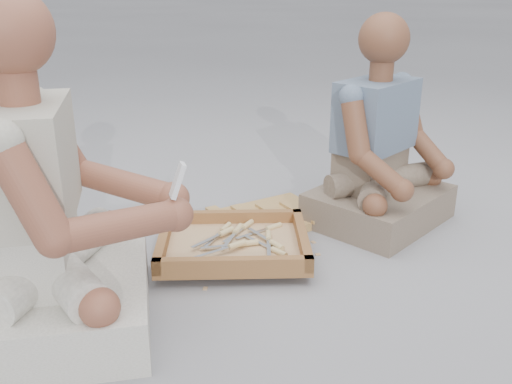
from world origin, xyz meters
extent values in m
plane|color=gray|center=(0.00, 0.00, 0.00)|extent=(60.00, 60.00, 0.00)
cube|color=olive|center=(0.04, 0.61, 0.02)|extent=(0.61, 0.51, 0.03)
cube|color=brown|center=(-0.14, 0.31, 0.04)|extent=(0.62, 0.53, 0.02)
cube|color=brown|center=(-0.11, 0.51, 0.08)|extent=(0.56, 0.12, 0.06)
cube|color=brown|center=(-0.18, 0.11, 0.08)|extent=(0.56, 0.12, 0.06)
cube|color=brown|center=(0.12, 0.27, 0.08)|extent=(0.10, 0.45, 0.06)
cube|color=brown|center=(-0.40, 0.35, 0.08)|extent=(0.10, 0.45, 0.06)
cube|color=tan|center=(-0.14, 0.31, 0.06)|extent=(0.55, 0.45, 0.01)
cube|color=silver|center=(-0.02, 0.23, 0.07)|extent=(0.04, 0.15, 0.00)
cylinder|color=tan|center=(0.00, 0.33, 0.07)|extent=(0.04, 0.07, 0.02)
cube|color=silver|center=(-0.20, 0.28, 0.07)|extent=(0.15, 0.02, 0.00)
cylinder|color=tan|center=(-0.09, 0.28, 0.07)|extent=(0.07, 0.03, 0.02)
cube|color=silver|center=(-0.24, 0.21, 0.08)|extent=(0.14, 0.07, 0.00)
cylinder|color=tan|center=(-0.14, 0.26, 0.08)|extent=(0.07, 0.05, 0.02)
cube|color=silver|center=(-0.06, 0.38, 0.07)|extent=(0.14, 0.08, 0.00)
cylinder|color=tan|center=(0.04, 0.42, 0.07)|extent=(0.07, 0.05, 0.02)
cube|color=silver|center=(-0.03, 0.34, 0.07)|extent=(0.07, 0.14, 0.00)
cylinder|color=tan|center=(0.01, 0.24, 0.07)|extent=(0.05, 0.07, 0.02)
cube|color=silver|center=(-0.16, 0.32, 0.07)|extent=(0.08, 0.14, 0.00)
cylinder|color=tan|center=(-0.11, 0.42, 0.07)|extent=(0.05, 0.07, 0.02)
cube|color=silver|center=(-0.13, 0.37, 0.07)|extent=(0.11, 0.12, 0.00)
cylinder|color=tan|center=(-0.06, 0.46, 0.07)|extent=(0.06, 0.07, 0.02)
cube|color=silver|center=(-0.24, 0.32, 0.08)|extent=(0.13, 0.10, 0.00)
cylinder|color=tan|center=(-0.16, 0.39, 0.08)|extent=(0.07, 0.06, 0.02)
cube|color=silver|center=(-0.21, 0.35, 0.07)|extent=(0.09, 0.13, 0.00)
cylinder|color=tan|center=(-0.15, 0.44, 0.07)|extent=(0.06, 0.07, 0.02)
cube|color=silver|center=(-0.05, 0.29, 0.07)|extent=(0.09, 0.14, 0.00)
cylinder|color=tan|center=(0.01, 0.20, 0.07)|extent=(0.05, 0.07, 0.02)
cube|color=tan|center=(0.20, 0.38, 0.00)|extent=(0.02, 0.02, 0.00)
cube|color=tan|center=(-0.22, 0.41, 0.00)|extent=(0.02, 0.02, 0.00)
cube|color=tan|center=(-0.42, 0.28, 0.00)|extent=(0.02, 0.02, 0.00)
cube|color=tan|center=(0.18, 0.27, 0.00)|extent=(0.02, 0.02, 0.00)
cube|color=tan|center=(0.12, 0.55, 0.00)|extent=(0.02, 0.02, 0.00)
cube|color=tan|center=(-0.28, 0.10, 0.00)|extent=(0.02, 0.02, 0.00)
cube|color=tan|center=(-0.22, 0.46, 0.00)|extent=(0.02, 0.02, 0.00)
cube|color=tan|center=(-0.31, 0.56, 0.00)|extent=(0.02, 0.02, 0.00)
cube|color=tan|center=(0.11, 0.16, 0.00)|extent=(0.02, 0.02, 0.00)
cube|color=tan|center=(-0.38, 0.58, 0.00)|extent=(0.02, 0.02, 0.00)
cube|color=tan|center=(-0.34, 0.37, 0.00)|extent=(0.02, 0.02, 0.00)
cube|color=silver|center=(-0.72, -0.01, 0.08)|extent=(0.51, 0.64, 0.17)
cube|color=silver|center=(-0.79, -0.01, 0.27)|extent=(0.22, 0.35, 0.20)
cube|color=#ACAB99|center=(-0.78, -0.01, 0.53)|extent=(0.24, 0.40, 0.33)
sphere|color=brown|center=(-0.77, -0.01, 0.88)|extent=(0.23, 0.23, 0.23)
sphere|color=brown|center=(-0.37, 0.06, 0.36)|extent=(0.10, 0.10, 0.10)
sphere|color=brown|center=(-0.37, -0.08, 0.36)|extent=(0.10, 0.10, 0.10)
cube|color=#766555|center=(0.54, 0.54, 0.07)|extent=(0.72, 0.70, 0.15)
cube|color=#766555|center=(0.50, 0.59, 0.23)|extent=(0.37, 0.34, 0.18)
cube|color=slate|center=(0.51, 0.58, 0.47)|extent=(0.41, 0.38, 0.29)
sphere|color=brown|center=(0.52, 0.57, 0.78)|extent=(0.21, 0.21, 0.21)
sphere|color=brown|center=(0.80, 0.49, 0.24)|extent=(0.09, 0.09, 0.09)
sphere|color=brown|center=(0.51, 0.28, 0.24)|extent=(0.09, 0.09, 0.09)
cube|color=white|center=(-0.36, -0.08, 0.47)|extent=(0.05, 0.05, 0.10)
cube|color=black|center=(-0.36, -0.08, 0.48)|extent=(0.02, 0.03, 0.03)
camera|label=1|loc=(-0.43, -1.62, 1.02)|focal=40.00mm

